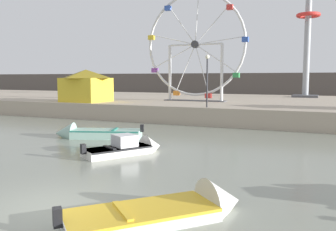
{
  "coord_description": "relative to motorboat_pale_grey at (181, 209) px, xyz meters",
  "views": [
    {
      "loc": [
        7.01,
        -7.53,
        3.6
      ],
      "look_at": [
        -1.15,
        10.88,
        1.48
      ],
      "focal_mm": 38.26,
      "sensor_mm": 36.0,
      "label": 1
    }
  ],
  "objects": [
    {
      "name": "quay_promenade",
      "position": [
        -3.66,
        28.49,
        0.5
      ],
      "size": [
        110.0,
        23.42,
        1.39
      ],
      "primitive_type": "cube",
      "color": "tan",
      "rests_on": "ground_plane"
    },
    {
      "name": "promenade_lamp_near",
      "position": [
        -4.86,
        17.37,
        3.77
      ],
      "size": [
        0.32,
        0.32,
        3.93
      ],
      "color": "#2D2D33",
      "rests_on": "quay_promenade"
    },
    {
      "name": "carnival_booth_yellow_awning",
      "position": [
        -17.22,
        19.11,
        2.75
      ],
      "size": [
        4.1,
        3.98,
        2.99
      ],
      "rotation": [
        0.0,
        0.0,
        -0.01
      ],
      "color": "yellow",
      "rests_on": "quay_promenade"
    },
    {
      "name": "drop_tower_steel_tower",
      "position": [
        1.11,
        35.75,
        7.53
      ],
      "size": [
        2.8,
        2.8,
        12.83
      ],
      "color": "#999EA3",
      "rests_on": "quay_promenade"
    },
    {
      "name": "motorboat_pale_grey",
      "position": [
        0.0,
        0.0,
        0.0
      ],
      "size": [
        4.36,
        4.57,
        1.47
      ],
      "rotation": [
        0.0,
        0.0,
        0.83
      ],
      "color": "silver",
      "rests_on": "ground_plane"
    },
    {
      "name": "motorboat_white_red_stripe",
      "position": [
        -5.12,
        6.33,
        0.08
      ],
      "size": [
        3.12,
        4.06,
        1.35
      ],
      "rotation": [
        0.0,
        0.0,
        1.03
      ],
      "color": "silver",
      "rests_on": "ground_plane"
    },
    {
      "name": "motorboat_seafoam",
      "position": [
        -9.53,
        9.2,
        0.09
      ],
      "size": [
        5.38,
        3.04,
        1.34
      ],
      "rotation": [
        0.0,
        0.0,
        3.48
      ],
      "color": "#93BCAD",
      "rests_on": "ground_plane"
    },
    {
      "name": "distant_town_skyline",
      "position": [
        -3.66,
        52.12,
        2.01
      ],
      "size": [
        140.0,
        3.0,
        4.4
      ],
      "primitive_type": "cube",
      "color": "#564C47",
      "rests_on": "ground_plane"
    },
    {
      "name": "ferris_wheel_white_frame",
      "position": [
        -8.24,
        24.13,
        6.36
      ],
      "size": [
        9.96,
        1.2,
        10.28
      ],
      "color": "silver",
      "rests_on": "quay_promenade"
    },
    {
      "name": "ground_plane",
      "position": [
        -3.66,
        -0.87,
        -0.19
      ],
      "size": [
        240.0,
        240.0,
        0.0
      ],
      "primitive_type": "plane",
      "color": "gray"
    }
  ]
}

